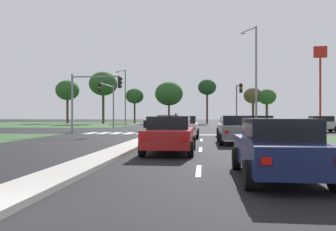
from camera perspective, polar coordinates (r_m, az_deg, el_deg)
The scene contains 40 objects.
ground_plane at distance 34.48m, azimuth 0.02°, elevation -2.63°, with size 200.00×200.00×0.00m, color black.
grass_verge_far_left at distance 65.60m, azimuth -20.30°, elevation -1.38°, with size 35.00×35.00×0.01m, color #2D4C28.
grass_verge_far_right at distance 62.70m, azimuth 26.50°, elevation -1.44°, with size 35.00×35.00×0.01m, color #385B2D.
median_island_near at distance 15.75m, azimuth -7.33°, elevation -5.50°, with size 1.20×22.00×0.14m, color gray.
median_island_far at distance 59.38m, azimuth 2.57°, elevation -1.46°, with size 1.20×36.00×0.14m, color gray.
lane_dash_near at distance 9.69m, azimuth 5.26°, elevation -9.35°, with size 0.14×2.00×0.01m, color silver.
lane_dash_second at distance 15.64m, azimuth 5.58°, elevation -5.78°, with size 0.14×2.00×0.01m, color silver.
lane_dash_third at distance 21.62m, azimuth 5.72°, elevation -4.18°, with size 0.14×2.00×0.01m, color silver.
edge_line_right at distance 16.64m, azimuth 17.27°, elevation -5.43°, with size 0.14×24.00×0.01m, color silver.
stop_bar_near at distance 27.29m, azimuth 6.43°, elevation -3.31°, with size 6.40×0.50×0.01m, color silver.
crosswalk_bar_near at distance 30.77m, azimuth -12.98°, elevation -2.94°, with size 0.70×2.80×0.01m, color silver.
crosswalk_bar_second at distance 30.42m, azimuth -10.93°, elevation -2.97°, with size 0.70×2.80×0.01m, color silver.
crosswalk_bar_third at distance 30.10m, azimuth -8.83°, elevation -3.00°, with size 0.70×2.80×0.01m, color silver.
crosswalk_bar_fourth at distance 29.83m, azimuth -6.69°, elevation -3.03°, with size 0.70×2.80×0.01m, color silver.
crosswalk_bar_fifth at distance 29.59m, azimuth -4.52°, elevation -3.05°, with size 0.70×2.80×0.01m, color silver.
crosswalk_bar_sixth at distance 29.40m, azimuth -2.31°, elevation -3.07°, with size 0.70×2.80×0.01m, color silver.
crosswalk_bar_seventh at distance 29.26m, azimuth -0.08°, elevation -3.09°, with size 0.70×2.80×0.01m, color silver.
crosswalk_bar_eighth at distance 29.16m, azimuth 2.17°, elevation -3.10°, with size 0.70×2.80×0.01m, color silver.
car_black_near at distance 34.31m, azimuth -0.18°, elevation -1.28°, with size 4.58×1.98×1.60m.
car_grey_second at distance 19.10m, azimuth 11.65°, elevation -2.34°, with size 2.07×4.18×1.57m.
car_teal_third at distance 34.67m, azimuth 15.46°, elevation -1.30°, with size 4.36×2.00×1.56m.
car_red_fourth at distance 14.11m, azimuth 0.33°, elevation -3.21°, with size 2.09×4.50×1.54m.
car_navy_fifth at distance 8.79m, azimuth 18.24°, elevation -5.28°, with size 1.99×4.34×1.51m.
car_beige_sixth at distance 25.24m, azimuth 10.74°, elevation -1.88°, with size 2.03×4.52×1.46m.
car_silver_seventh at distance 35.19m, azimuth 24.49°, elevation -1.30°, with size 4.21×1.97×1.53m.
car_white_eighth at distance 23.70m, azimuth 2.89°, elevation -1.91°, with size 1.99×4.36×1.55m.
traffic_signal_far_left at distance 40.32m, azimuth -10.12°, elevation 3.13°, with size 0.32×5.79×5.38m.
traffic_signal_near_left at distance 29.32m, azimuth -12.96°, elevation 3.88°, with size 4.52×0.32×5.16m.
traffic_signal_far_right at distance 39.21m, azimuth 11.89°, elevation 3.04°, with size 0.32×5.04×5.26m.
street_lamp_second at distance 33.86m, azimuth 14.61°, elevation 6.99°, with size 1.41×2.14×10.26m.
street_lamp_third at distance 53.64m, azimuth -7.44°, elevation 3.61°, with size 2.00×1.32×8.85m.
pedestrian_at_median at distance 47.02m, azimuth 1.34°, elevation -0.38°, with size 0.34×0.34×1.86m.
fastfood_pole_sign at distance 52.07m, azimuth 24.54°, elevation 7.39°, with size 1.80×0.40×11.33m.
treeline_near at distance 72.44m, azimuth -16.78°, elevation 4.12°, with size 4.85×4.85×8.90m.
treeline_second at distance 67.25m, azimuth -10.99°, elevation 5.32°, with size 5.54×5.54×10.22m.
treeline_third at distance 68.74m, azimuth -5.72°, elevation 3.30°, with size 3.66×3.66×7.14m.
treeline_fourth at distance 66.75m, azimuth 0.17°, elevation 3.73°, with size 5.57×5.57×8.31m.
treeline_fifth at distance 65.28m, azimuth 6.69°, elevation 4.75°, with size 3.53×3.53×8.59m.
treeline_sixth at distance 65.86m, azimuth 16.51°, elevation 3.01°, with size 3.43×3.43×6.58m.
treeline_seventh at distance 66.45m, azimuth 14.31°, elevation 3.25°, with size 3.58×3.58×6.95m.
Camera 1 is at (3.64, -4.25, 1.58)m, focal length 35.72 mm.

